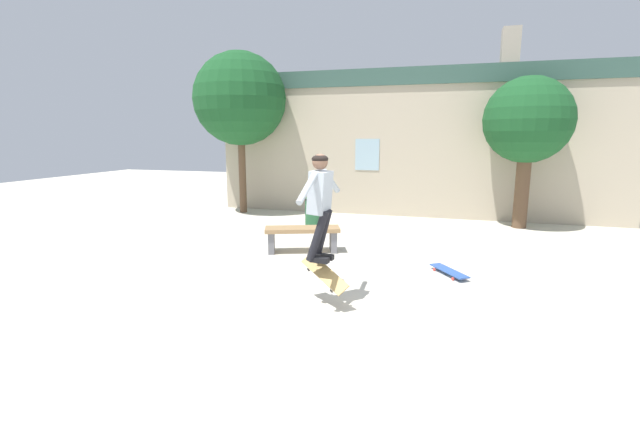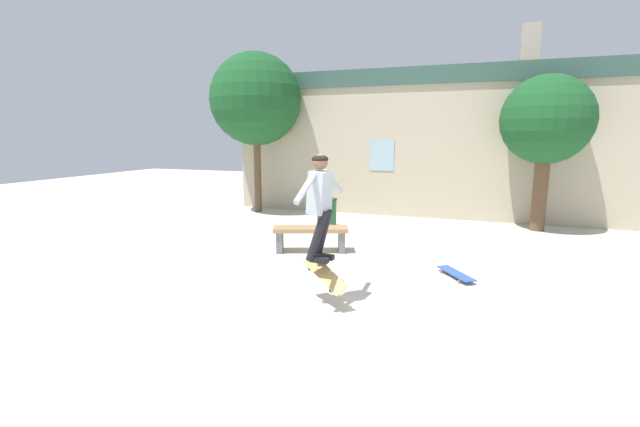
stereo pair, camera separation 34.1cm
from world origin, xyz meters
The scene contains 9 objects.
ground_plane centered at (0.00, 0.00, 0.00)m, with size 40.00×40.00×0.00m, color beige.
building_backdrop centered at (0.02, 8.03, 2.17)m, with size 12.13×0.52×5.05m.
tree_right centered at (2.88, 7.13, 2.65)m, with size 2.11×2.11×3.74m.
tree_left centered at (-4.87, 7.16, 3.36)m, with size 2.70×2.70×4.72m.
park_bench centered at (-1.68, 3.37, 0.36)m, with size 1.55×0.94×0.51m.
trash_bin centered at (-2.12, 5.65, 0.40)m, with size 0.53×0.53×0.76m.
skater centered at (-0.58, 0.87, 1.50)m, with size 0.35×1.33×1.45m.
skateboard_flipping centered at (-0.51, 0.87, 0.45)m, with size 0.78×0.54×0.43m.
skateboard_resting centered at (1.15, 2.70, 0.07)m, with size 0.66×0.81×0.08m.
Camera 2 is at (1.34, -4.44, 2.32)m, focal length 24.00 mm.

